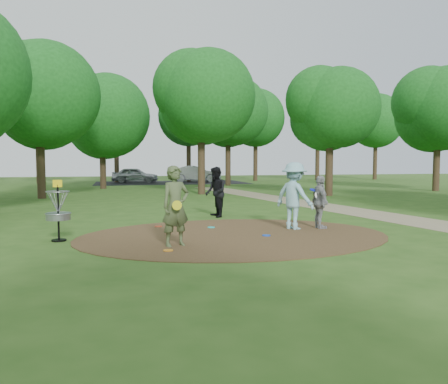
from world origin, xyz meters
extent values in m
plane|color=#2D5119|center=(0.00, 0.00, 0.00)|extent=(100.00, 100.00, 0.00)
cylinder|color=#47301C|center=(0.00, 0.00, 0.01)|extent=(8.40, 8.40, 0.02)
cube|color=#8C7A5B|center=(6.50, 2.00, 0.01)|extent=(7.55, 39.89, 0.01)
cube|color=black|center=(2.00, 30.00, 0.00)|extent=(14.00, 8.00, 0.01)
imported|color=#485732|center=(-1.74, -1.11, 0.95)|extent=(0.81, 0.66, 1.90)
cylinder|color=yellow|center=(-1.75, -1.41, 1.00)|extent=(0.22, 0.10, 0.22)
imported|color=#8EC7D5|center=(1.98, 0.64, 0.99)|extent=(1.27, 1.47, 1.98)
cylinder|color=#0C14D9|center=(2.62, 0.69, 1.15)|extent=(0.28, 0.28, 0.08)
imported|color=black|center=(0.37, 3.95, 0.91)|extent=(0.73, 0.92, 1.82)
cylinder|color=#0D19DD|center=(0.57, 4.01, 0.81)|extent=(0.23, 0.09, 0.22)
imported|color=#949497|center=(2.76, 0.54, 0.79)|extent=(0.42, 0.94, 1.59)
cylinder|color=white|center=(2.69, 0.51, 1.01)|extent=(0.23, 0.08, 0.22)
cylinder|color=#1AD5D0|center=(-0.34, 1.43, 0.03)|extent=(0.22, 0.22, 0.02)
cylinder|color=blue|center=(0.79, -0.32, 0.03)|extent=(0.22, 0.22, 0.02)
cylinder|color=#B52E12|center=(-1.85, 2.02, 0.03)|extent=(0.22, 0.22, 0.02)
imported|color=#A2A4AA|center=(-1.33, 30.30, 0.72)|extent=(4.49, 2.45, 1.45)
imported|color=#94959B|center=(4.36, 30.23, 0.79)|extent=(4.97, 2.21, 1.58)
cylinder|color=orange|center=(-1.98, -1.65, 0.03)|extent=(0.22, 0.22, 0.02)
cylinder|color=black|center=(-4.50, 0.30, 0.68)|extent=(0.05, 0.05, 1.35)
cylinder|color=black|center=(-4.50, 0.30, 0.02)|extent=(0.36, 0.36, 0.04)
cylinder|color=gray|center=(-4.50, 0.30, 0.62)|extent=(0.60, 0.60, 0.16)
torus|color=gray|center=(-4.50, 0.30, 0.70)|extent=(0.63, 0.63, 0.03)
torus|color=gray|center=(-4.50, 0.30, 1.25)|extent=(0.58, 0.58, 0.02)
cube|color=yellow|center=(-4.50, 0.30, 1.45)|extent=(0.22, 0.02, 0.18)
cylinder|color=#332316|center=(-7.00, 14.00, 1.90)|extent=(0.44, 0.44, 3.80)
sphere|color=#154F17|center=(-7.00, 14.00, 5.34)|extent=(5.61, 5.61, 5.61)
cylinder|color=#332316|center=(2.00, 15.00, 2.09)|extent=(0.44, 0.44, 4.18)
sphere|color=#154F17|center=(2.00, 15.00, 5.73)|extent=(5.62, 5.62, 5.62)
cylinder|color=#332316|center=(9.00, 12.00, 1.80)|extent=(0.44, 0.44, 3.61)
sphere|color=#154F17|center=(9.00, 12.00, 4.88)|extent=(4.63, 4.63, 4.63)
cylinder|color=#332316|center=(-4.00, 22.00, 1.71)|extent=(0.44, 0.44, 3.42)
sphere|color=#154F17|center=(-4.00, 22.00, 5.10)|extent=(6.09, 6.09, 6.09)
cylinder|color=#332316|center=(6.00, 24.00, 2.19)|extent=(0.44, 0.44, 4.37)
sphere|color=#154F17|center=(6.00, 24.00, 5.94)|extent=(5.70, 5.70, 5.70)
cylinder|color=#332316|center=(18.00, 14.00, 1.90)|extent=(0.44, 0.44, 3.80)
sphere|color=#154F17|center=(18.00, 14.00, 5.34)|extent=(5.58, 5.58, 5.58)
camera|label=1|loc=(-3.08, -11.23, 2.00)|focal=35.00mm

